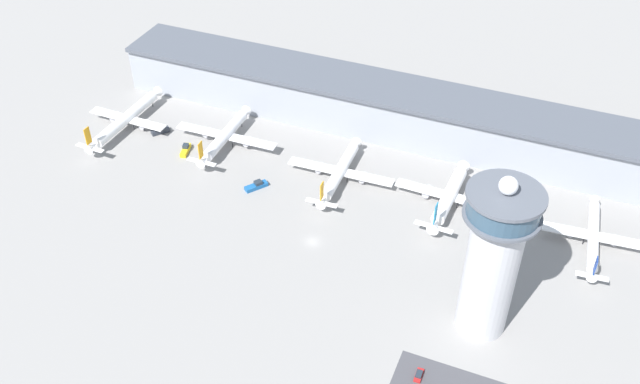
{
  "coord_description": "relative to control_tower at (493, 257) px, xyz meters",
  "views": [
    {
      "loc": [
        66.26,
        -154.24,
        158.01
      ],
      "look_at": [
        -2.05,
        11.22,
        11.73
      ],
      "focal_mm": 40.0,
      "sensor_mm": 36.0,
      "label": 1
    }
  ],
  "objects": [
    {
      "name": "car_black_suv",
      "position": [
        -10.78,
        -24.33,
        -25.81
      ],
      "size": [
        1.9,
        4.47,
        1.46
      ],
      "color": "black",
      "rests_on": "ground"
    },
    {
      "name": "control_tower",
      "position": [
        0.0,
        0.0,
        0.0
      ],
      "size": [
        19.98,
        19.98,
        52.84
      ],
      "color": "#BCBCC1",
      "rests_on": "ground"
    },
    {
      "name": "service_truck_catering",
      "position": [
        -120.61,
        40.21,
        -25.34
      ],
      "size": [
        4.07,
        7.98,
        2.98
      ],
      "color": "black",
      "rests_on": "ground"
    },
    {
      "name": "airplane_gate_bravo",
      "position": [
        -108.51,
        49.46,
        -21.73
      ],
      "size": [
        40.85,
        38.24,
        13.25
      ],
      "color": "white",
      "rests_on": "ground"
    },
    {
      "name": "airplane_gate_alpha",
      "position": [
        -149.94,
        45.16,
        -21.91
      ],
      "size": [
        33.48,
        45.49,
        13.4
      ],
      "color": "white",
      "rests_on": "ground"
    },
    {
      "name": "service_truck_fuel",
      "position": [
        -86.33,
        31.04,
        -25.47
      ],
      "size": [
        7.05,
        8.27,
        2.62
      ],
      "color": "black",
      "rests_on": "ground"
    },
    {
      "name": "airplane_gate_delta",
      "position": [
        -21.42,
        47.31,
        -22.14
      ],
      "size": [
        38.29,
        37.53,
        13.98
      ],
      "color": "white",
      "rests_on": "ground"
    },
    {
      "name": "airplane_gate_charlie",
      "position": [
        -60.68,
        45.97,
        -22.29
      ],
      "size": [
        39.08,
        39.35,
        12.59
      ],
      "color": "white",
      "rests_on": "ground"
    },
    {
      "name": "service_truck_baggage",
      "position": [
        -136.37,
        47.35,
        -25.26
      ],
      "size": [
        6.23,
        7.08,
        3.2
      ],
      "color": "black",
      "rests_on": "ground"
    },
    {
      "name": "terminal_building",
      "position": [
        -57.2,
        82.92,
        -16.49
      ],
      "size": [
        214.86,
        25.0,
        19.57
      ],
      "color": "#9399A3",
      "rests_on": "ground"
    },
    {
      "name": "airplane_gate_echo",
      "position": [
        25.95,
        45.24,
        -22.22
      ],
      "size": [
        31.93,
        39.48,
        11.46
      ],
      "color": "white",
      "rests_on": "ground"
    },
    {
      "name": "ground_plane",
      "position": [
        -57.2,
        12.92,
        -26.37
      ],
      "size": [
        1000.0,
        1000.0,
        0.0
      ],
      "primitive_type": "plane",
      "color": "gray"
    }
  ]
}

